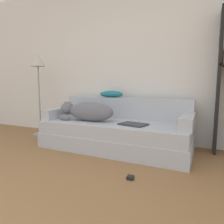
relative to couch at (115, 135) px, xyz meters
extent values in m
cube|color=silver|center=(-0.03, 0.59, 1.16)|extent=(8.04, 0.06, 2.70)
cube|color=#B2B7BC|center=(0.00, 0.00, -0.08)|extent=(2.09, 0.89, 0.21)
cube|color=#B2B7BC|center=(0.00, -0.01, 0.11)|extent=(2.05, 0.85, 0.17)
cube|color=#B2B7BC|center=(0.00, 0.37, 0.36)|extent=(2.05, 0.15, 0.32)
cube|color=#B2B7BC|center=(-0.97, -0.01, 0.27)|extent=(0.15, 0.70, 0.15)
cube|color=#B2B7BC|center=(0.97, -0.01, 0.27)|extent=(0.15, 0.70, 0.15)
ellipsoid|color=slate|center=(-0.34, -0.10, 0.33)|extent=(0.72, 0.26, 0.27)
sphere|color=slate|center=(-0.75, -0.10, 0.37)|extent=(0.19, 0.19, 0.19)
cone|color=slate|center=(-0.75, -0.15, 0.44)|extent=(0.07, 0.07, 0.09)
cone|color=slate|center=(-0.75, -0.05, 0.44)|extent=(0.07, 0.07, 0.09)
ellipsoid|color=slate|center=(-0.72, -0.21, 0.24)|extent=(0.22, 0.07, 0.08)
cube|color=#2D2D30|center=(0.32, -0.12, 0.21)|extent=(0.38, 0.31, 0.02)
ellipsoid|color=teal|center=(-0.23, 0.37, 0.57)|extent=(0.40, 0.18, 0.11)
cube|color=black|center=(1.29, 0.41, 0.74)|extent=(0.04, 0.26, 1.87)
cylinder|color=gray|center=(-1.56, 0.15, -0.18)|extent=(0.28, 0.28, 0.02)
cylinder|color=gray|center=(-1.56, 0.15, 0.44)|extent=(0.02, 0.02, 1.22)
cone|color=beige|center=(-1.56, 0.15, 1.16)|extent=(0.25, 0.25, 0.22)
cube|color=black|center=(0.54, -0.83, -0.17)|extent=(0.06, 0.06, 0.03)
camera|label=1|loc=(1.16, -2.55, 0.69)|focal=32.00mm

